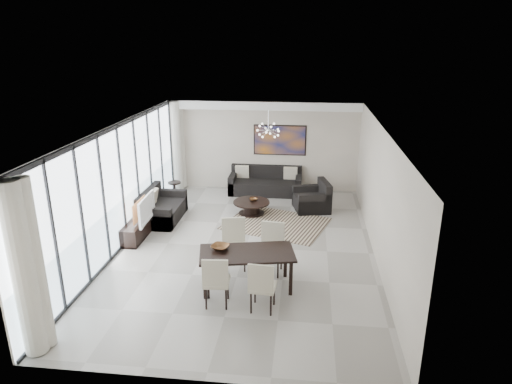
# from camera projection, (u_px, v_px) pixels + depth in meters

# --- Properties ---
(room_shell) EXTENTS (6.00, 9.00, 2.90)m
(room_shell) POSITION_uv_depth(u_px,v_px,m) (266.00, 191.00, 10.38)
(room_shell) COLOR #A8A39B
(room_shell) RESTS_ON ground
(window_wall) EXTENTS (0.37, 8.95, 2.90)m
(window_wall) POSITION_uv_depth(u_px,v_px,m) (125.00, 185.00, 10.73)
(window_wall) COLOR silver
(window_wall) RESTS_ON floor
(soffit) EXTENTS (5.98, 0.40, 0.26)m
(soffit) POSITION_uv_depth(u_px,v_px,m) (264.00, 105.00, 14.05)
(soffit) COLOR white
(soffit) RESTS_ON room_shell
(painting) EXTENTS (1.68, 0.04, 0.98)m
(painting) POSITION_uv_depth(u_px,v_px,m) (280.00, 140.00, 14.52)
(painting) COLOR #B56419
(painting) RESTS_ON room_shell
(chandelier) EXTENTS (0.66, 0.66, 0.71)m
(chandelier) POSITION_uv_depth(u_px,v_px,m) (268.00, 130.00, 12.46)
(chandelier) COLOR silver
(chandelier) RESTS_ON room_shell
(rug) EXTENTS (3.05, 2.67, 0.01)m
(rug) POSITION_uv_depth(u_px,v_px,m) (276.00, 223.00, 12.28)
(rug) COLOR black
(rug) RESTS_ON floor
(coffee_table) EXTENTS (1.04, 1.04, 0.36)m
(coffee_table) POSITION_uv_depth(u_px,v_px,m) (251.00, 207.00, 12.92)
(coffee_table) COLOR black
(coffee_table) RESTS_ON floor
(bowl_coffee) EXTENTS (0.25, 0.25, 0.07)m
(bowl_coffee) POSITION_uv_depth(u_px,v_px,m) (253.00, 199.00, 12.92)
(bowl_coffee) COLOR brown
(bowl_coffee) RESTS_ON coffee_table
(sofa_main) EXTENTS (2.29, 0.94, 0.83)m
(sofa_main) POSITION_uv_depth(u_px,v_px,m) (266.00, 184.00, 14.63)
(sofa_main) COLOR black
(sofa_main) RESTS_ON floor
(loveseat) EXTENTS (0.95, 1.69, 0.84)m
(loveseat) POSITION_uv_depth(u_px,v_px,m) (161.00, 209.00, 12.49)
(loveseat) COLOR black
(loveseat) RESTS_ON floor
(armchair) EXTENTS (1.16, 1.19, 0.84)m
(armchair) POSITION_uv_depth(u_px,v_px,m) (313.00, 200.00, 13.20)
(armchair) COLOR black
(armchair) RESTS_ON floor
(side_table) EXTENTS (0.40, 0.40, 0.54)m
(side_table) POSITION_uv_depth(u_px,v_px,m) (175.00, 188.00, 14.06)
(side_table) COLOR black
(side_table) RESTS_ON floor
(tv_console) EXTENTS (0.40, 1.43, 0.45)m
(tv_console) POSITION_uv_depth(u_px,v_px,m) (138.00, 229.00, 11.39)
(tv_console) COLOR black
(tv_console) RESTS_ON floor
(television) EXTENTS (0.18, 1.12, 0.65)m
(television) POSITION_uv_depth(u_px,v_px,m) (142.00, 209.00, 11.18)
(television) COLOR gray
(television) RESTS_ON tv_console
(dining_table) EXTENTS (2.00, 1.27, 0.77)m
(dining_table) POSITION_uv_depth(u_px,v_px,m) (247.00, 256.00, 8.96)
(dining_table) COLOR black
(dining_table) RESTS_ON floor
(dining_chair_sw) EXTENTS (0.51, 0.51, 1.03)m
(dining_chair_sw) POSITION_uv_depth(u_px,v_px,m) (216.00, 279.00, 8.31)
(dining_chair_sw) COLOR #B9B199
(dining_chair_sw) RESTS_ON floor
(dining_chair_se) EXTENTS (0.50, 0.50, 1.01)m
(dining_chair_se) POSITION_uv_depth(u_px,v_px,m) (262.00, 284.00, 8.16)
(dining_chair_se) COLOR #B9B199
(dining_chair_se) RESTS_ON floor
(dining_chair_nw) EXTENTS (0.61, 0.61, 1.09)m
(dining_chair_nw) POSITION_uv_depth(u_px,v_px,m) (234.00, 239.00, 9.83)
(dining_chair_nw) COLOR #B9B199
(dining_chair_nw) RESTS_ON floor
(dining_chair_ne) EXTENTS (0.55, 0.55, 1.08)m
(dining_chair_ne) POSITION_uv_depth(u_px,v_px,m) (272.00, 244.00, 9.63)
(dining_chair_ne) COLOR #B9B199
(dining_chair_ne) RESTS_ON floor
(bowl_dining) EXTENTS (0.43, 0.43, 0.09)m
(bowl_dining) POSITION_uv_depth(u_px,v_px,m) (220.00, 247.00, 9.05)
(bowl_dining) COLOR brown
(bowl_dining) RESTS_ON dining_table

